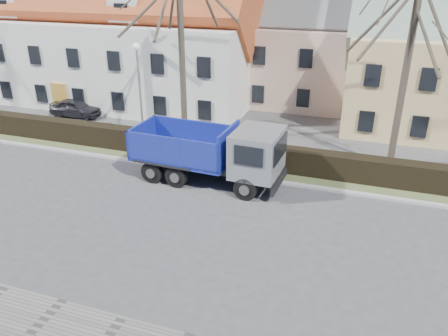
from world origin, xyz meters
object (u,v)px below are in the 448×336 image
(cart_frame, at_px, (143,159))
(dump_truck, at_px, (202,151))
(streetlight, at_px, (140,96))
(parked_car_a, at_px, (76,108))

(cart_frame, bearing_deg, dump_truck, -11.19)
(streetlight, relative_size, parked_car_a, 1.64)
(parked_car_a, bearing_deg, streetlight, -117.62)
(dump_truck, relative_size, cart_frame, 11.64)
(streetlight, relative_size, cart_frame, 9.17)
(dump_truck, xyz_separation_m, cart_frame, (-3.82, 0.75, -1.25))
(dump_truck, bearing_deg, parked_car_a, 154.16)
(dump_truck, bearing_deg, cart_frame, 171.45)
(streetlight, bearing_deg, dump_truck, -32.66)
(streetlight, height_order, cart_frame, streetlight)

